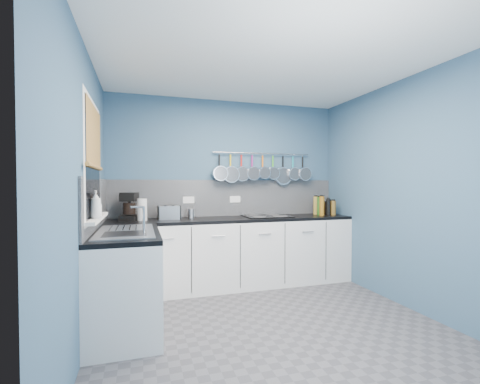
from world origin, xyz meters
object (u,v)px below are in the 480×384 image
soap_bottle_b (96,208)px  toaster (169,213)px  hob (266,216)px  canister (191,213)px  paper_towel (142,210)px  coffee_maker (129,207)px  soap_bottle_a (96,205)px

soap_bottle_b → toaster: soap_bottle_b is taller
toaster → hob: size_ratio=0.43×
canister → paper_towel: bearing=-170.5°
coffee_maker → canister: (0.76, 0.06, -0.11)m
toaster → coffee_maker: bearing=-175.0°
coffee_maker → toaster: size_ratio=1.29×
soap_bottle_b → toaster: bearing=57.9°
paper_towel → hob: size_ratio=0.44×
soap_bottle_a → canister: soap_bottle_a is taller
soap_bottle_a → coffee_maker: 1.20m
canister → hob: 1.02m
toaster → hob: 1.30m
soap_bottle_b → canister: bearing=50.1°
soap_bottle_b → toaster: (0.70, 1.12, -0.15)m
coffee_maker → hob: 1.78m
paper_towel → soap_bottle_b: bearing=-109.3°
hob → toaster: bearing=178.6°
toaster → canister: (0.29, 0.06, -0.02)m
toaster → soap_bottle_a: bearing=-116.1°
coffee_maker → soap_bottle_a: bearing=-82.4°
soap_bottle_a → coffee_maker: soap_bottle_a is taller
paper_towel → coffee_maker: size_ratio=0.78×
soap_bottle_b → soap_bottle_a: bearing=-90.0°
paper_towel → toaster: 0.33m
soap_bottle_b → coffee_maker: 1.15m
soap_bottle_a → soap_bottle_b: soap_bottle_a is taller
soap_bottle_b → hob: size_ratio=0.28×
coffee_maker → toaster: (0.47, 0.00, -0.09)m
coffee_maker → soap_bottle_b: bearing=-82.9°
coffee_maker → canister: size_ratio=2.84×
toaster → canister: size_ratio=2.20×
canister → hob: canister is taller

